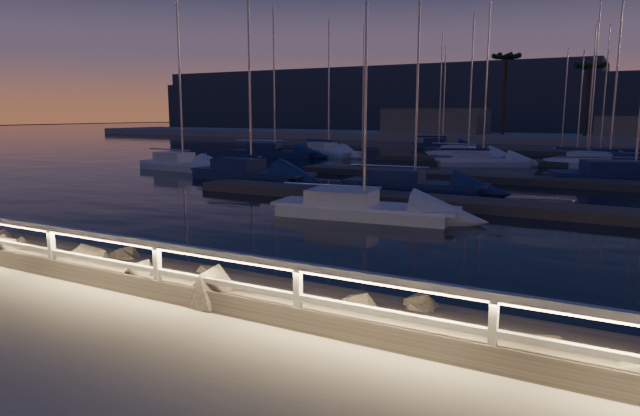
# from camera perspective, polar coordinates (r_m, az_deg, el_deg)

# --- Properties ---
(ground) EXTENTS (400.00, 400.00, 0.00)m
(ground) POSITION_cam_1_polar(r_m,az_deg,el_deg) (11.69, -19.30, -7.66)
(ground) COLOR #ADA79D
(ground) RESTS_ON ground
(harbor_water) EXTENTS (400.00, 440.00, 0.60)m
(harbor_water) POSITION_cam_1_polar(r_m,az_deg,el_deg) (39.67, 16.87, 2.88)
(harbor_water) COLOR black
(harbor_water) RESTS_ON ground
(guard_rail) EXTENTS (44.11, 0.12, 1.06)m
(guard_rail) POSITION_cam_1_polar(r_m,az_deg,el_deg) (11.54, -19.74, -3.92)
(guard_rail) COLOR white
(guard_rail) RESTS_ON ground
(riprap) EXTENTS (36.37, 2.92, 1.34)m
(riprap) POSITION_cam_1_polar(r_m,az_deg,el_deg) (14.45, -18.96, -5.62)
(riprap) COLOR slate
(riprap) RESTS_ON ground
(floating_docks) EXTENTS (22.00, 36.00, 0.40)m
(floating_docks) POSITION_cam_1_polar(r_m,az_deg,el_deg) (40.86, 17.31, 3.84)
(floating_docks) COLOR #5D544D
(floating_docks) RESTS_ON ground
(far_shore) EXTENTS (160.00, 14.00, 5.20)m
(far_shore) POSITION_cam_1_polar(r_m,az_deg,el_deg) (81.85, 23.50, 6.61)
(far_shore) COLOR #ADA79D
(far_shore) RESTS_ON ground
(palm_left) EXTENTS (3.00, 3.00, 11.20)m
(palm_left) POSITION_cam_1_polar(r_m,az_deg,el_deg) (81.27, 18.13, 13.87)
(palm_left) COLOR #4A3922
(palm_left) RESTS_ON ground
(palm_center) EXTENTS (3.00, 3.00, 9.70)m
(palm_center) POSITION_cam_1_polar(r_m,az_deg,el_deg) (80.74, 25.36, 12.50)
(palm_center) COLOR #4A3922
(palm_center) RESTS_ON ground
(distant_hills) EXTENTS (230.00, 37.50, 18.00)m
(distant_hills) POSITION_cam_1_polar(r_m,az_deg,el_deg) (144.27, 17.40, 9.66)
(distant_hills) COLOR #343F50
(distant_hills) RESTS_ON ground
(sailboat_a) EXTENTS (7.31, 2.88, 12.20)m
(sailboat_a) POSITION_cam_1_polar(r_m,az_deg,el_deg) (40.85, -13.71, 4.34)
(sailboat_a) COLOR silver
(sailboat_a) RESTS_ON ground
(sailboat_b) EXTENTS (7.27, 2.77, 12.11)m
(sailboat_b) POSITION_cam_1_polar(r_m,az_deg,el_deg) (28.90, 9.07, 2.39)
(sailboat_b) COLOR navy
(sailboat_b) RESTS_ON ground
(sailboat_c) EXTENTS (7.22, 2.92, 11.92)m
(sailboat_c) POSITION_cam_1_polar(r_m,az_deg,el_deg) (21.77, 3.94, 0.11)
(sailboat_c) COLOR silver
(sailboat_c) RESTS_ON ground
(sailboat_e) EXTENTS (7.99, 3.91, 13.19)m
(sailboat_e) POSITION_cam_1_polar(r_m,az_deg,el_deg) (51.28, -4.74, 5.61)
(sailboat_e) COLOR navy
(sailboat_e) RESTS_ON ground
(sailboat_f) EXTENTS (8.15, 3.13, 13.57)m
(sailboat_f) POSITION_cam_1_polar(r_m,az_deg,el_deg) (34.03, -7.16, 3.56)
(sailboat_f) COLOR navy
(sailboat_f) RESTS_ON ground
(sailboat_g) EXTENTS (9.13, 5.52, 15.03)m
(sailboat_g) POSITION_cam_1_polar(r_m,az_deg,el_deg) (36.70, 28.59, 2.91)
(sailboat_g) COLOR navy
(sailboat_g) RESTS_ON ground
(sailboat_i) EXTENTS (7.29, 4.62, 12.17)m
(sailboat_i) POSITION_cam_1_polar(r_m,az_deg,el_deg) (52.58, 0.73, 5.71)
(sailboat_i) COLOR silver
(sailboat_i) RESTS_ON ground
(sailboat_j) EXTENTS (7.08, 4.58, 11.80)m
(sailboat_j) POSITION_cam_1_polar(r_m,az_deg,el_deg) (44.16, 15.72, 4.58)
(sailboat_j) COLOR silver
(sailboat_j) RESTS_ON ground
(sailboat_l) EXTENTS (8.87, 4.91, 14.48)m
(sailboat_l) POSITION_cam_1_polar(r_m,az_deg,el_deg) (45.12, 26.67, 4.05)
(sailboat_l) COLOR silver
(sailboat_l) RESTS_ON ground
(sailboat_m) EXTENTS (6.74, 3.10, 11.15)m
(sailboat_m) POSITION_cam_1_polar(r_m,az_deg,el_deg) (65.36, 11.99, 6.23)
(sailboat_m) COLOR navy
(sailboat_m) RESTS_ON ground
(sailboat_n) EXTENTS (7.34, 3.22, 12.11)m
(sailboat_n) POSITION_cam_1_polar(r_m,az_deg,el_deg) (50.66, 14.38, 5.24)
(sailboat_n) COLOR silver
(sailboat_n) RESTS_ON ground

